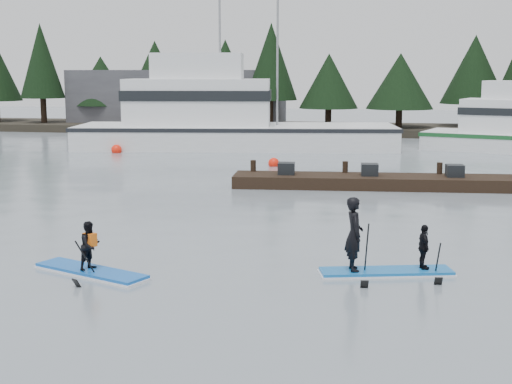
% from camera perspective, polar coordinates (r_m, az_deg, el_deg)
% --- Properties ---
extents(ground, '(160.00, 160.00, 0.00)m').
position_cam_1_polar(ground, '(16.75, -3.82, -7.07)').
color(ground, gray).
rests_on(ground, ground).
extents(far_shore, '(70.00, 8.00, 0.60)m').
position_cam_1_polar(far_shore, '(57.85, 6.62, 5.02)').
color(far_shore, '#2D281E').
rests_on(far_shore, ground).
extents(treeline, '(60.00, 4.00, 8.00)m').
position_cam_1_polar(treeline, '(57.88, 6.62, 4.73)').
color(treeline, black).
rests_on(treeline, ground).
extents(waterfront_building, '(18.00, 6.00, 5.00)m').
position_cam_1_polar(waterfront_building, '(62.25, -6.27, 7.37)').
color(waterfront_building, '#4C4C51').
rests_on(waterfront_building, ground).
extents(fishing_boat_large, '(20.75, 8.48, 11.09)m').
position_cam_1_polar(fishing_boat_large, '(45.84, -2.38, 4.62)').
color(fishing_boat_large, white).
rests_on(fishing_boat_large, ground).
extents(floating_dock, '(15.54, 3.35, 0.51)m').
position_cam_1_polar(floating_dock, '(30.51, 12.80, 0.77)').
color(floating_dock, black).
rests_on(floating_dock, ground).
extents(buoy_b, '(0.56, 0.56, 0.56)m').
position_cam_1_polar(buoy_b, '(36.90, 1.42, 2.08)').
color(buoy_b, '#FF200C').
rests_on(buoy_b, ground).
extents(buoy_a, '(0.64, 0.64, 0.64)m').
position_cam_1_polar(buoy_a, '(43.91, -11.09, 3.10)').
color(buoy_a, '#FF200C').
rests_on(buoy_a, ground).
extents(paddleboard_solo, '(3.14, 1.87, 1.78)m').
position_cam_1_polar(paddleboard_solo, '(17.60, -13.10, -5.10)').
color(paddleboard_solo, '#1356B4').
rests_on(paddleboard_solo, ground).
extents(paddleboard_duo, '(3.24, 1.60, 2.42)m').
position_cam_1_polar(paddleboard_duo, '(17.27, 9.66, -4.38)').
color(paddleboard_duo, '#1260AD').
rests_on(paddleboard_duo, ground).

